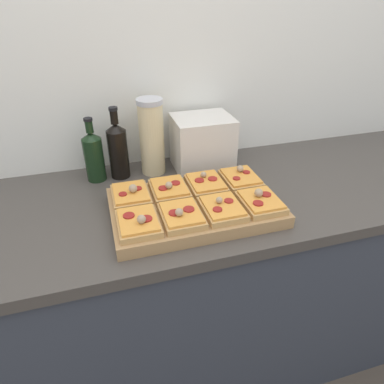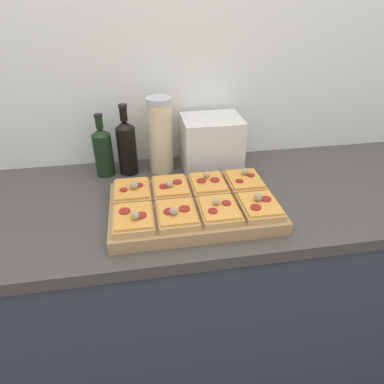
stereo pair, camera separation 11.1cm
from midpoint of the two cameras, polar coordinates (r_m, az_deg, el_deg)
The scene contains 15 objects.
wall_back at distance 1.40m, azimuth -6.80°, elevation 19.05°, with size 6.00×0.06×2.50m.
kitchen_counter at distance 1.50m, azimuth -2.26°, elevation -15.48°, with size 2.63×0.67×0.90m.
cutting_board at distance 1.11m, azimuth -2.43°, elevation -2.65°, with size 0.53×0.33×0.04m, color #A37A4C.
pizza_slice_back_left at distance 1.14m, azimuth -12.94°, elevation -0.52°, with size 0.12×0.15×0.06m.
pizza_slice_back_midleft at distance 1.14m, azimuth -6.57°, elevation 0.41°, with size 0.12×0.15×0.05m.
pizza_slice_back_midright at distance 1.17m, azimuth -0.38°, elevation 1.34°, with size 0.12×0.15×0.05m.
pizza_slice_back_right at distance 1.21m, azimuth 5.51°, elevation 2.21°, with size 0.12×0.15×0.05m.
pizza_slice_front_left at distance 1.00m, azimuth -12.11°, elevation -5.10°, with size 0.12×0.15×0.05m.
pizza_slice_front_midleft at distance 1.01m, azimuth -4.91°, elevation -3.99°, with size 0.12×0.15×0.05m.
pizza_slice_front_midright at distance 1.04m, azimuth 2.03°, elevation -2.84°, with size 0.12×0.15×0.05m.
pizza_slice_front_right at distance 1.08m, azimuth 8.52°, elevation -1.69°, with size 0.12×0.15×0.05m.
olive_oil_bottle at distance 1.33m, azimuth -18.39°, elevation 5.75°, with size 0.07×0.07×0.24m.
wine_bottle at distance 1.33m, azimuth -14.63°, elevation 6.82°, with size 0.07×0.07×0.27m.
grain_jar_tall at distance 1.32m, azimuth -9.17°, elevation 8.98°, with size 0.10×0.10×0.29m.
toaster_oven at distance 1.36m, azimuth -0.62°, elevation 8.16°, with size 0.25×0.19×0.21m.
Camera 1 is at (-0.29, -0.67, 1.54)m, focal length 32.00 mm.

